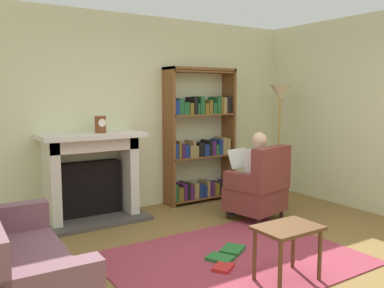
{
  "coord_description": "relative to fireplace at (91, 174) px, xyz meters",
  "views": [
    {
      "loc": [
        -2.45,
        -2.73,
        1.63
      ],
      "look_at": [
        0.1,
        1.2,
        1.05
      ],
      "focal_mm": 38.36,
      "sensor_mm": 36.0,
      "label": 1
    }
  ],
  "objects": [
    {
      "name": "ground",
      "position": [
        0.73,
        -2.3,
        -0.6
      ],
      "size": [
        14.0,
        14.0,
        0.0
      ],
      "primitive_type": "plane",
      "color": "olive"
    },
    {
      "name": "back_wall",
      "position": [
        0.73,
        0.25,
        0.75
      ],
      "size": [
        5.6,
        0.1,
        2.7
      ],
      "primitive_type": "cube",
      "color": "beige",
      "rests_on": "ground"
    },
    {
      "name": "side_wall_right",
      "position": [
        3.38,
        -1.05,
        0.75
      ],
      "size": [
        0.1,
        5.2,
        2.7
      ],
      "primitive_type": "cube",
      "color": "beige",
      "rests_on": "ground"
    },
    {
      "name": "area_rug",
      "position": [
        0.73,
        -2.0,
        -0.59
      ],
      "size": [
        2.4,
        1.8,
        0.01
      ],
      "primitive_type": "cube",
      "color": "#993546",
      "rests_on": "ground"
    },
    {
      "name": "fireplace",
      "position": [
        0.0,
        0.0,
        0.0
      ],
      "size": [
        1.32,
        0.64,
        1.14
      ],
      "color": "#4C4742",
      "rests_on": "ground"
    },
    {
      "name": "mantel_clock",
      "position": [
        0.1,
        -0.1,
        0.64
      ],
      "size": [
        0.14,
        0.14,
        0.21
      ],
      "color": "brown",
      "rests_on": "fireplace"
    },
    {
      "name": "bookshelf",
      "position": [
        1.71,
        0.04,
        0.35
      ],
      "size": [
        1.12,
        0.32,
        2.0
      ],
      "color": "brown",
      "rests_on": "ground"
    },
    {
      "name": "armchair_reading",
      "position": [
        1.81,
        -1.18,
        -0.17
      ],
      "size": [
        0.76,
        0.74,
        0.97
      ],
      "rotation": [
        0.0,
        0.0,
        3.35
      ],
      "color": "#331E14",
      "rests_on": "ground"
    },
    {
      "name": "seated_reader",
      "position": [
        1.79,
        -1.06,
        0.02
      ],
      "size": [
        0.43,
        0.58,
        1.14
      ],
      "rotation": [
        0.0,
        0.0,
        3.35
      ],
      "color": "silver",
      "rests_on": "ground"
    },
    {
      "name": "sofa_floral",
      "position": [
        -1.26,
        -1.91,
        -0.28
      ],
      "size": [
        0.77,
        1.72,
        0.85
      ],
      "rotation": [
        0.0,
        0.0,
        1.54
      ],
      "color": "#7A515D",
      "rests_on": "ground"
    },
    {
      "name": "side_table",
      "position": [
        0.83,
        -2.62,
        -0.18
      ],
      "size": [
        0.56,
        0.39,
        0.49
      ],
      "color": "brown",
      "rests_on": "ground"
    },
    {
      "name": "scattered_books",
      "position": [
        0.68,
        -1.95,
        -0.57
      ],
      "size": [
        0.63,
        0.56,
        0.04
      ],
      "color": "#267233",
      "rests_on": "area_rug"
    },
    {
      "name": "floor_lamp",
      "position": [
        2.81,
        -0.5,
        0.9
      ],
      "size": [
        0.32,
        0.32,
        1.76
      ],
      "color": "#B7933F",
      "rests_on": "ground"
    }
  ]
}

